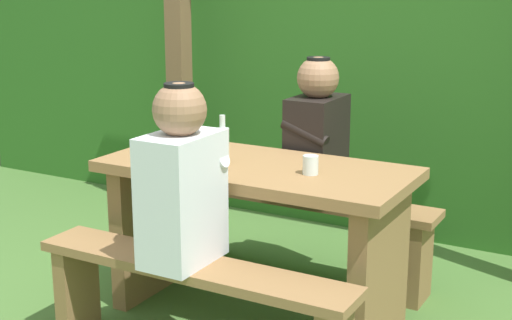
{
  "coord_description": "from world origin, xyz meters",
  "views": [
    {
      "loc": [
        1.56,
        -2.8,
        1.58
      ],
      "look_at": [
        0.0,
        0.0,
        0.76
      ],
      "focal_mm": 51.88,
      "sensor_mm": 36.0,
      "label": 1
    }
  ],
  "objects_px": {
    "bench_far": "(305,219)",
    "bottle_left": "(223,145)",
    "drinking_glass": "(311,165)",
    "bench_near": "(192,293)",
    "picnic_table": "(256,214)",
    "person_white_shirt": "(182,181)",
    "person_black_coat": "(317,134)"
  },
  "relations": [
    {
      "from": "bench_near",
      "to": "bottle_left",
      "type": "xyz_separation_m",
      "value": [
        -0.13,
        0.46,
        0.5
      ]
    },
    {
      "from": "bench_far",
      "to": "person_black_coat",
      "type": "height_order",
      "value": "person_black_coat"
    },
    {
      "from": "person_white_shirt",
      "to": "drinking_glass",
      "type": "height_order",
      "value": "person_white_shirt"
    },
    {
      "from": "bench_far",
      "to": "person_white_shirt",
      "type": "xyz_separation_m",
      "value": [
        -0.04,
        -1.05,
        0.46
      ]
    },
    {
      "from": "person_white_shirt",
      "to": "drinking_glass",
      "type": "bearing_deg",
      "value": 56.36
    },
    {
      "from": "drinking_glass",
      "to": "bench_far",
      "type": "bearing_deg",
      "value": 116.91
    },
    {
      "from": "picnic_table",
      "to": "bottle_left",
      "type": "bearing_deg",
      "value": -151.57
    },
    {
      "from": "bottle_left",
      "to": "picnic_table",
      "type": "bearing_deg",
      "value": 28.43
    },
    {
      "from": "bench_near",
      "to": "person_black_coat",
      "type": "relative_size",
      "value": 1.95
    },
    {
      "from": "picnic_table",
      "to": "person_white_shirt",
      "type": "distance_m",
      "value": 0.6
    },
    {
      "from": "bench_far",
      "to": "drinking_glass",
      "type": "bearing_deg",
      "value": -63.09
    },
    {
      "from": "picnic_table",
      "to": "bench_near",
      "type": "height_order",
      "value": "picnic_table"
    },
    {
      "from": "bench_near",
      "to": "drinking_glass",
      "type": "relative_size",
      "value": 17.13
    },
    {
      "from": "bench_near",
      "to": "person_black_coat",
      "type": "bearing_deg",
      "value": 86.85
    },
    {
      "from": "bench_near",
      "to": "drinking_glass",
      "type": "height_order",
      "value": "drinking_glass"
    },
    {
      "from": "bench_far",
      "to": "person_white_shirt",
      "type": "height_order",
      "value": "person_white_shirt"
    },
    {
      "from": "bench_far",
      "to": "bottle_left",
      "type": "height_order",
      "value": "bottle_left"
    },
    {
      "from": "bench_near",
      "to": "person_white_shirt",
      "type": "bearing_deg",
      "value": 175.18
    },
    {
      "from": "person_black_coat",
      "to": "picnic_table",
      "type": "bearing_deg",
      "value": -96.3
    },
    {
      "from": "person_white_shirt",
      "to": "bottle_left",
      "type": "bearing_deg",
      "value": 101.47
    },
    {
      "from": "bench_near",
      "to": "bottle_left",
      "type": "bearing_deg",
      "value": 106.05
    },
    {
      "from": "person_black_coat",
      "to": "person_white_shirt",
      "type": "bearing_deg",
      "value": -95.3
    },
    {
      "from": "bench_far",
      "to": "person_black_coat",
      "type": "distance_m",
      "value": 0.46
    },
    {
      "from": "bench_far",
      "to": "bench_near",
      "type": "bearing_deg",
      "value": -90.0
    },
    {
      "from": "drinking_glass",
      "to": "bottle_left",
      "type": "distance_m",
      "value": 0.42
    },
    {
      "from": "bench_near",
      "to": "person_black_coat",
      "type": "height_order",
      "value": "person_black_coat"
    },
    {
      "from": "picnic_table",
      "to": "bottle_left",
      "type": "relative_size",
      "value": 6.26
    },
    {
      "from": "person_black_coat",
      "to": "drinking_glass",
      "type": "xyz_separation_m",
      "value": [
        0.23,
        -0.56,
        -0.0
      ]
    },
    {
      "from": "bench_far",
      "to": "bottle_left",
      "type": "xyz_separation_m",
      "value": [
        -0.13,
        -0.6,
        0.5
      ]
    },
    {
      "from": "bench_near",
      "to": "person_white_shirt",
      "type": "relative_size",
      "value": 1.95
    },
    {
      "from": "bench_near",
      "to": "bench_far",
      "type": "distance_m",
      "value": 1.05
    },
    {
      "from": "bottle_left",
      "to": "person_black_coat",
      "type": "bearing_deg",
      "value": 72.37
    }
  ]
}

